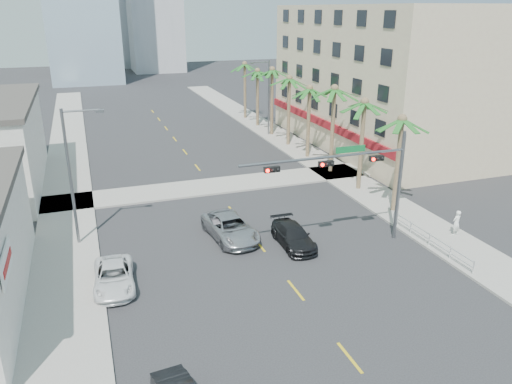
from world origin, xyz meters
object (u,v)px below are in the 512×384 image
traffic_signal_mast (358,172)px  car_parked_far (114,277)px  car_lane_center (230,228)px  car_lane_right (293,236)px  pedestrian (456,223)px  car_lane_left (221,226)px

traffic_signal_mast → car_parked_far: size_ratio=2.37×
car_parked_far → traffic_signal_mast: bearing=4.6°
car_parked_far → car_lane_center: (7.90, 3.92, 0.12)m
car_lane_center → car_lane_right: size_ratio=1.20×
car_parked_far → car_lane_right: (11.48, 1.55, 0.02)m
car_lane_center → car_lane_right: 4.30m
car_lane_center → pedestrian: bearing=-24.5°
car_lane_center → pedestrian: pedestrian is taller
car_parked_far → car_lane_left: size_ratio=1.18×
traffic_signal_mast → car_lane_right: size_ratio=2.39×
traffic_signal_mast → car_lane_left: size_ratio=2.79×
car_parked_far → car_lane_left: bearing=35.5°
pedestrian → car_parked_far: bearing=-14.6°
car_lane_center → pedestrian: (14.49, -4.82, 0.26)m
traffic_signal_mast → car_lane_center: size_ratio=2.00×
traffic_signal_mast → pedestrian: (7.20, -1.21, -4.03)m
pedestrian → car_lane_right: bearing=-25.0°
car_lane_left → pedestrian: (14.92, -5.58, 0.38)m
car_parked_far → car_lane_right: size_ratio=1.01×
car_parked_far → car_lane_right: bearing=11.1°
car_parked_far → car_lane_right: car_lane_right is taller
car_parked_far → pedestrian: bearing=1.1°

